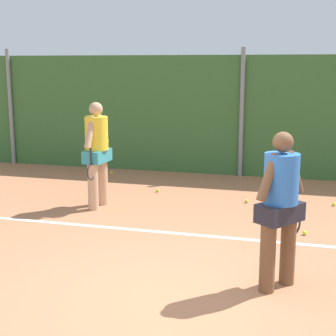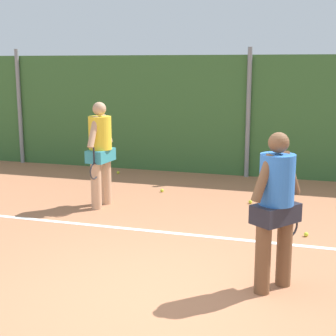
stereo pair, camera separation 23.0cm
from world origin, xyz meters
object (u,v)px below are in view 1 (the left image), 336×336
player_midcourt (97,149)px  tennis_ball_2 (158,191)px  tennis_ball_4 (334,204)px  player_foreground_near (280,202)px  tennis_ball_8 (305,233)px  tennis_ball_9 (112,173)px  tennis_ball_0 (247,201)px

player_midcourt → tennis_ball_2: bearing=155.7°
tennis_ball_4 → player_foreground_near: bearing=-102.3°
player_foreground_near → tennis_ball_4: 3.87m
player_foreground_near → tennis_ball_4: bearing=24.6°
player_foreground_near → tennis_ball_8: bearing=28.0°
player_foreground_near → tennis_ball_9: size_ratio=26.80×
player_midcourt → tennis_ball_9: 2.85m
tennis_ball_0 → tennis_ball_9: same height
player_foreground_near → tennis_ball_0: 3.67m
player_midcourt → player_foreground_near: bearing=57.2°
tennis_ball_2 → tennis_ball_9: same height
tennis_ball_2 → tennis_ball_8: bearing=-33.9°
tennis_ball_4 → tennis_ball_9: 4.97m
player_foreground_near → player_midcourt: bearing=88.7°
tennis_ball_2 → tennis_ball_4: same height
tennis_ball_2 → tennis_ball_4: (3.30, -0.14, 0.00)m
player_midcourt → tennis_ball_2: size_ratio=27.82×
tennis_ball_4 → tennis_ball_0: bearing=-172.7°
tennis_ball_2 → tennis_ball_8: 3.37m
tennis_ball_0 → tennis_ball_4: 1.53m
player_foreground_near → tennis_ball_9: bearing=74.8°
player_midcourt → tennis_ball_9: (-0.74, 2.57, -1.00)m
tennis_ball_9 → tennis_ball_8: bearing=-36.8°
player_foreground_near → tennis_ball_9: (-3.96, 5.10, -0.96)m
player_foreground_near → tennis_ball_8: 2.16m
player_midcourt → tennis_ball_8: (3.52, -0.62, -1.00)m
tennis_ball_4 → tennis_ball_8: bearing=-105.9°
tennis_ball_0 → tennis_ball_2: 1.81m
player_foreground_near → player_midcourt: player_midcourt is taller
player_midcourt → tennis_ball_9: player_midcourt is taller
tennis_ball_8 → tennis_ball_9: (-4.26, 3.19, 0.00)m
tennis_ball_0 → tennis_ball_4: size_ratio=1.00×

